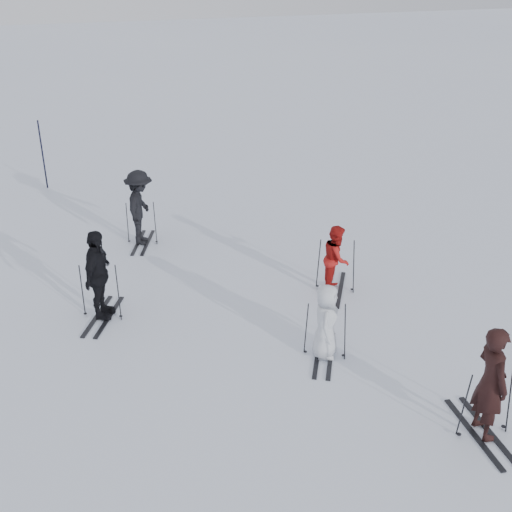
{
  "coord_description": "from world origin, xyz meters",
  "views": [
    {
      "loc": [
        -4.03,
        -10.97,
        7.14
      ],
      "look_at": [
        0.0,
        1.0,
        1.0
      ],
      "focal_mm": 45.0,
      "sensor_mm": 36.0,
      "label": 1
    }
  ],
  "objects_px": {
    "skier_near_dark": "(491,384)",
    "skier_red": "(336,259)",
    "skier_grey": "(326,322)",
    "skier_uphill_left": "(98,276)",
    "skier_uphill_far": "(140,208)",
    "piste_marker": "(43,155)"
  },
  "relations": [
    {
      "from": "skier_grey",
      "to": "skier_uphill_far",
      "type": "xyz_separation_m",
      "value": [
        -2.44,
        6.3,
        0.24
      ]
    },
    {
      "from": "skier_uphill_left",
      "to": "skier_grey",
      "type": "bearing_deg",
      "value": -99.67
    },
    {
      "from": "skier_grey",
      "to": "skier_uphill_left",
      "type": "distance_m",
      "value": 4.8
    },
    {
      "from": "skier_uphill_left",
      "to": "skier_uphill_far",
      "type": "relative_size",
      "value": 0.99
    },
    {
      "from": "skier_near_dark",
      "to": "skier_grey",
      "type": "distance_m",
      "value": 3.21
    },
    {
      "from": "skier_near_dark",
      "to": "skier_uphill_far",
      "type": "height_order",
      "value": "skier_uphill_far"
    },
    {
      "from": "skier_uphill_far",
      "to": "skier_near_dark",
      "type": "bearing_deg",
      "value": -135.56
    },
    {
      "from": "skier_uphill_far",
      "to": "piste_marker",
      "type": "bearing_deg",
      "value": 43.72
    },
    {
      "from": "skier_near_dark",
      "to": "piste_marker",
      "type": "relative_size",
      "value": 0.88
    },
    {
      "from": "skier_near_dark",
      "to": "piste_marker",
      "type": "xyz_separation_m",
      "value": [
        -6.19,
        14.41,
        0.13
      ]
    },
    {
      "from": "skier_near_dark",
      "to": "piste_marker",
      "type": "distance_m",
      "value": 15.68
    },
    {
      "from": "skier_red",
      "to": "skier_uphill_left",
      "type": "xyz_separation_m",
      "value": [
        -5.19,
        0.47,
        0.2
      ]
    },
    {
      "from": "skier_red",
      "to": "skier_grey",
      "type": "relative_size",
      "value": 1.04
    },
    {
      "from": "skier_red",
      "to": "skier_uphill_left",
      "type": "distance_m",
      "value": 5.21
    },
    {
      "from": "skier_near_dark",
      "to": "skier_red",
      "type": "xyz_separation_m",
      "value": [
        -0.22,
        5.15,
        -0.2
      ]
    },
    {
      "from": "skier_near_dark",
      "to": "skier_red",
      "type": "distance_m",
      "value": 5.16
    },
    {
      "from": "skier_near_dark",
      "to": "piste_marker",
      "type": "height_order",
      "value": "piste_marker"
    },
    {
      "from": "skier_grey",
      "to": "skier_uphill_far",
      "type": "height_order",
      "value": "skier_uphill_far"
    },
    {
      "from": "piste_marker",
      "to": "skier_near_dark",
      "type": "bearing_deg",
      "value": -66.74
    },
    {
      "from": "skier_uphill_far",
      "to": "skier_grey",
      "type": "bearing_deg",
      "value": -137.9
    },
    {
      "from": "skier_uphill_far",
      "to": "piste_marker",
      "type": "relative_size",
      "value": 0.89
    },
    {
      "from": "skier_red",
      "to": "skier_uphill_far",
      "type": "height_order",
      "value": "skier_uphill_far"
    }
  ]
}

